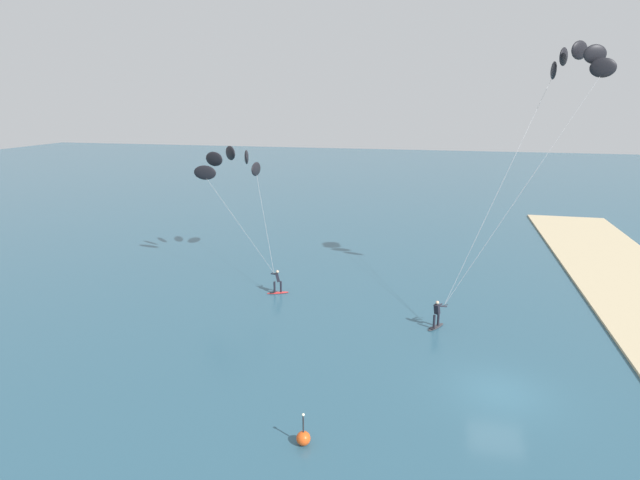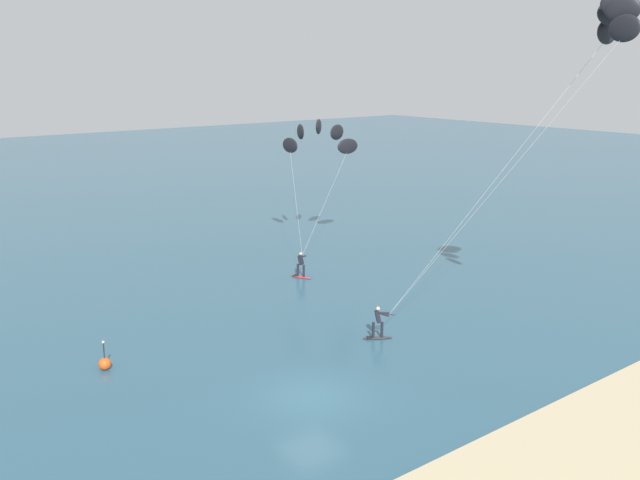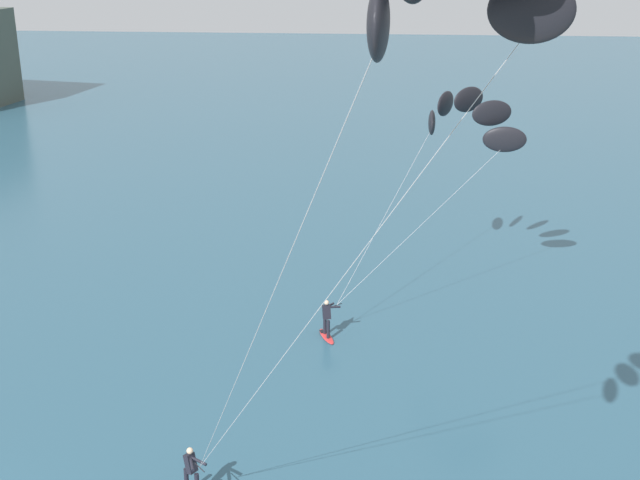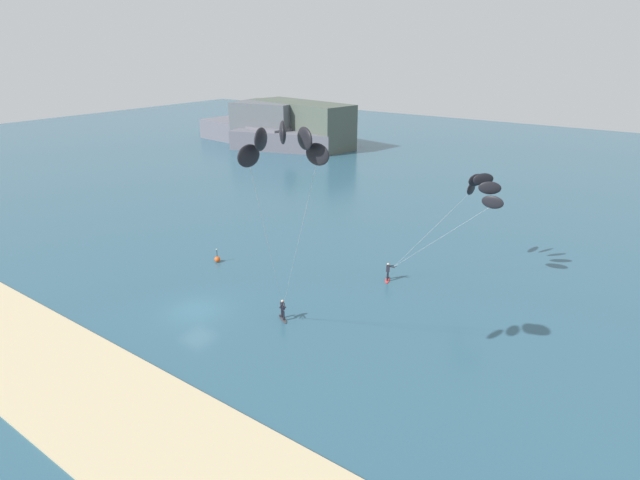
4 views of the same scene
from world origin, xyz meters
name	(u,v)px [view 4 (image 4 of 4)]	position (x,y,z in m)	size (l,w,h in m)	color
ground_plane	(196,311)	(0.00, 0.00, 0.00)	(240.00, 240.00, 0.00)	#2D566B
sand_strip	(65,378)	(0.00, -10.73, 0.08)	(80.00, 8.07, 0.16)	#C6B289
kitesurfer_nearshore	(283,157)	(12.76, -4.01, 14.56)	(9.30, 9.77, 16.39)	#333338
kitesurfer_mid_water	(478,191)	(15.27, 19.09, 7.97)	(8.61, 8.73, 9.53)	red
marker_buoy	(217,259)	(-5.68, 7.82, 0.30)	(0.56, 0.56, 1.38)	#EA5119
distant_headland	(282,128)	(-39.91, 59.11, 3.43)	(36.46, 19.00, 8.81)	slate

